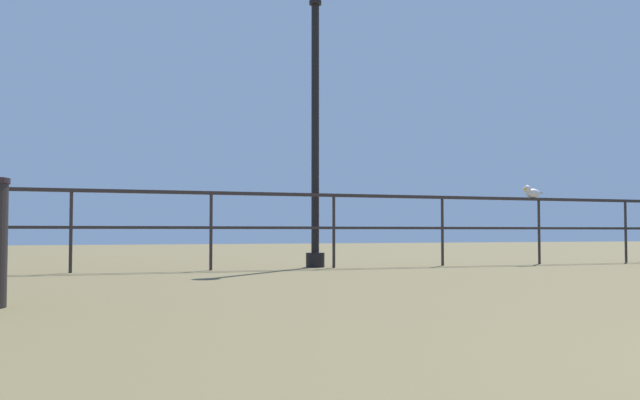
% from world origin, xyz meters
% --- Properties ---
extents(pier_railing, '(22.35, 0.05, 1.11)m').
position_xyz_m(pier_railing, '(0.00, 9.81, 0.81)').
color(pier_railing, '#2E2523').
rests_on(pier_railing, ground_plane).
extents(lamppost_center, '(0.31, 0.31, 4.51)m').
position_xyz_m(lamppost_center, '(-0.20, 10.08, 2.47)').
color(lamppost_center, black).
rests_on(lamppost_center, ground_plane).
extents(seagull_on_rail, '(0.43, 0.19, 0.20)m').
position_xyz_m(seagull_on_rail, '(3.58, 9.81, 1.20)').
color(seagull_on_rail, silver).
rests_on(seagull_on_rail, pier_railing).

